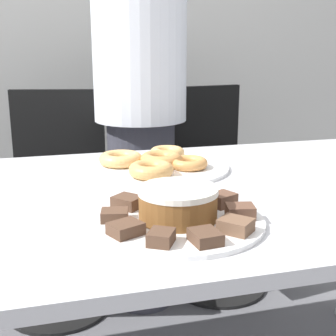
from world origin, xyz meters
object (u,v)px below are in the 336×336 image
(person_standing, at_px, (140,108))
(frosted_cake, at_px, (178,203))
(office_chair_right, at_px, (214,193))
(plate_donuts, at_px, (161,167))
(office_chair_left, at_px, (56,206))
(plate_cake, at_px, (178,221))

(person_standing, relative_size, frosted_cake, 9.99)
(office_chair_right, relative_size, frosted_cake, 5.62)
(plate_donuts, bearing_deg, frosted_cake, -99.93)
(plate_donuts, bearing_deg, office_chair_left, 115.01)
(person_standing, bearing_deg, office_chair_right, 13.00)
(person_standing, xyz_separation_m, plate_donuts, (-0.06, -0.55, -0.10))
(office_chair_right, height_order, frosted_cake, office_chair_right)
(person_standing, distance_m, frosted_cake, 0.99)
(office_chair_left, bearing_deg, frosted_cake, -65.32)
(person_standing, bearing_deg, plate_cake, -97.63)
(plate_cake, xyz_separation_m, plate_donuts, (0.07, 0.43, 0.00))
(office_chair_right, xyz_separation_m, plate_cake, (-0.49, -1.06, 0.31))
(office_chair_right, relative_size, plate_cake, 2.58)
(office_chair_left, relative_size, frosted_cake, 5.62)
(person_standing, relative_size, plate_donuts, 4.09)
(person_standing, xyz_separation_m, office_chair_left, (-0.35, 0.08, -0.41))
(office_chair_left, relative_size, plate_cake, 2.58)
(plate_donuts, distance_m, frosted_cake, 0.43)
(office_chair_left, height_order, plate_donuts, office_chair_left)
(plate_cake, bearing_deg, office_chair_right, 65.34)
(person_standing, relative_size, office_chair_right, 1.78)
(plate_cake, height_order, plate_donuts, same)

